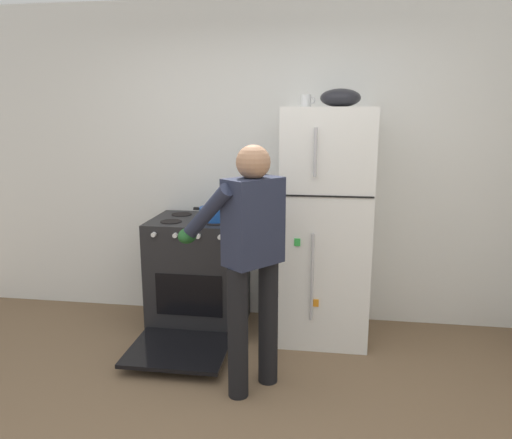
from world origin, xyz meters
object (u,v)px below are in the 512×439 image
(refrigerator, at_px, (326,226))
(stove_range, at_px, (199,275))
(mixing_bowl, at_px, (340,98))
(coffee_mug, at_px, (306,101))
(red_pot, at_px, (216,214))
(person_cook, at_px, (249,247))

(refrigerator, xyz_separation_m, stove_range, (-1.04, -0.02, -0.46))
(refrigerator, relative_size, mixing_bowl, 6.07)
(mixing_bowl, bearing_deg, coffee_mug, 169.01)
(coffee_mug, bearing_deg, mixing_bowl, -10.99)
(red_pot, xyz_separation_m, coffee_mug, (0.70, 0.10, 0.88))
(coffee_mug, bearing_deg, person_cook, -107.49)
(stove_range, bearing_deg, coffee_mug, 4.53)
(refrigerator, height_order, person_cook, refrigerator)
(refrigerator, relative_size, coffee_mug, 16.30)
(red_pot, height_order, coffee_mug, coffee_mug)
(stove_range, distance_m, red_pot, 0.56)
(person_cook, relative_size, red_pot, 4.45)
(person_cook, bearing_deg, red_pot, 116.33)
(mixing_bowl, bearing_deg, refrigerator, -179.79)
(stove_range, xyz_separation_m, coffee_mug, (0.86, 0.07, 1.42))
(red_pot, xyz_separation_m, mixing_bowl, (0.96, 0.05, 0.90))
(refrigerator, distance_m, mixing_bowl, 0.98)
(person_cook, distance_m, mixing_bowl, 1.39)
(coffee_mug, bearing_deg, stove_range, -175.47)
(red_pot, bearing_deg, refrigerator, 3.24)
(coffee_mug, relative_size, mixing_bowl, 0.37)
(red_pot, bearing_deg, stove_range, 168.75)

